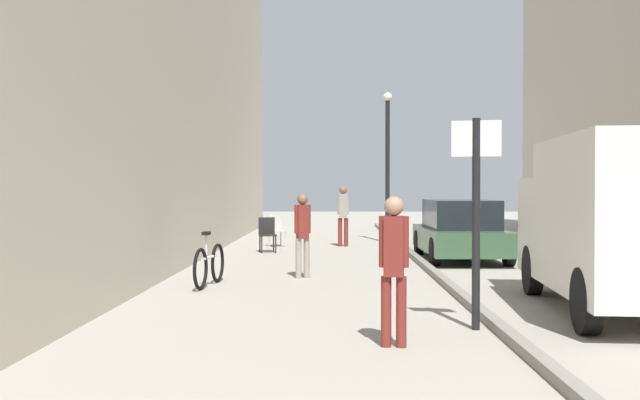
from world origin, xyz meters
name	(u,v)px	position (x,y,z in m)	size (l,w,h in m)	color
ground_plane	(356,280)	(0.00, 12.00, 0.00)	(80.00, 80.00, 0.00)	gray
kerb_strip	(440,277)	(1.58, 12.00, 0.06)	(0.16, 40.00, 0.12)	slate
pedestrian_main_foreground	(343,212)	(-0.12, 20.10, 1.03)	(0.36, 0.23, 1.79)	maroon
pedestrian_mid_block	(303,229)	(-1.01, 12.34, 0.94)	(0.31, 0.24, 1.63)	gray
pedestrian_far_crossing	(394,260)	(0.23, 6.13, 0.95)	(0.33, 0.21, 1.65)	maroon
delivery_van	(623,220)	(3.60, 8.40, 1.30)	(2.35, 5.00, 2.43)	silver
parked_car	(460,230)	(2.65, 15.99, 0.71)	(1.87, 4.22, 1.45)	#335138
street_sign_post	(476,204)	(1.32, 7.15, 1.55)	(0.59, 0.14, 2.60)	black
lamp_post	(388,157)	(1.32, 21.70, 2.72)	(0.28, 0.28, 4.76)	black
bicycle_leaning	(209,265)	(-2.62, 11.13, 0.38)	(0.28, 1.76, 0.98)	black
cafe_chair_near_window	(276,228)	(-2.10, 20.02, 0.55)	(0.58, 0.58, 0.94)	#B7B2A8
cafe_chair_by_doorway	(267,232)	(-2.19, 18.03, 0.55)	(0.53, 0.53, 0.94)	black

